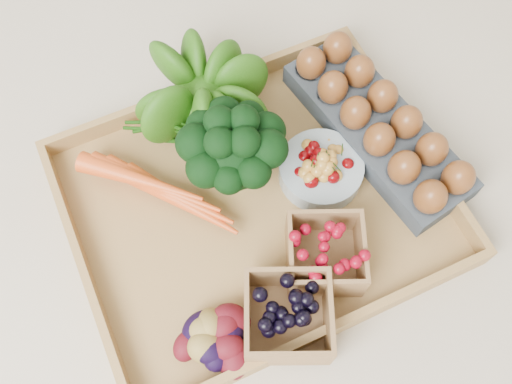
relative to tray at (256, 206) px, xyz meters
name	(u,v)px	position (x,y,z in m)	size (l,w,h in m)	color
ground	(256,208)	(0.00, 0.00, -0.01)	(4.00, 4.00, 0.00)	beige
tray	(256,206)	(0.00, 0.00, 0.00)	(0.55, 0.45, 0.01)	#AD8348
carrots	(156,187)	(-0.13, 0.08, 0.03)	(0.22, 0.16, 0.05)	#EA5119
lettuce	(203,92)	(-0.01, 0.18, 0.08)	(0.14, 0.14, 0.14)	#1E480B
broccoli	(234,161)	(-0.01, 0.05, 0.07)	(0.15, 0.15, 0.12)	black
cherry_bowl	(321,170)	(0.11, 0.00, 0.02)	(0.13, 0.13, 0.03)	#8C9EA5
egg_carton	(377,129)	(0.23, 0.03, 0.03)	(0.12, 0.34, 0.04)	#3A414A
potatoes	(216,338)	(-0.14, -0.17, 0.04)	(0.12, 0.12, 0.07)	#470B13
punnet_blackberry	(288,317)	(-0.04, -0.18, 0.05)	(0.12, 0.12, 0.08)	black
punnet_raspberry	(325,254)	(0.05, -0.12, 0.04)	(0.11, 0.11, 0.07)	maroon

